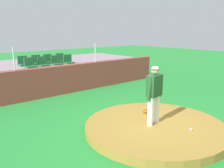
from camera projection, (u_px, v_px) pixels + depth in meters
ground_plane at (155, 131)px, 7.32m from camera, size 60.00×60.00×0.00m
pitchers_mound at (155, 127)px, 7.30m from camera, size 4.29×4.29×0.23m
pitcher at (154, 90)px, 7.04m from camera, size 0.74×0.33×1.82m
baseball at (191, 129)px, 6.76m from camera, size 0.07×0.07×0.07m
fielding_glove at (146, 111)px, 8.24m from camera, size 0.36×0.33×0.11m
brick_barrier at (61, 80)px, 11.46m from camera, size 12.47×0.40×1.39m
fence_post_left at (14, 59)px, 9.84m from camera, size 0.06×0.06×0.98m
fence_post_right at (95, 53)px, 12.51m from camera, size 0.06×0.06×0.98m
bleacher_platform at (37, 73)px, 13.56m from camera, size 12.37×4.47×1.26m
stadium_chair_0 at (30, 65)px, 11.44m from camera, size 0.48×0.44×0.50m
stadium_chair_1 at (43, 63)px, 11.91m from camera, size 0.48×0.44×0.50m
stadium_chair_2 at (56, 62)px, 12.37m from camera, size 0.48×0.44×0.50m
stadium_chair_3 at (68, 61)px, 12.79m from camera, size 0.48×0.44×0.50m
stadium_chair_4 at (23, 63)px, 12.13m from camera, size 0.48×0.44×0.50m
stadium_chair_5 at (37, 61)px, 12.60m from camera, size 0.48×0.44×0.50m
stadium_chair_6 at (48, 61)px, 12.98m from camera, size 0.48×0.44×0.50m
stadium_chair_7 at (61, 59)px, 13.46m from camera, size 0.48×0.44×0.50m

